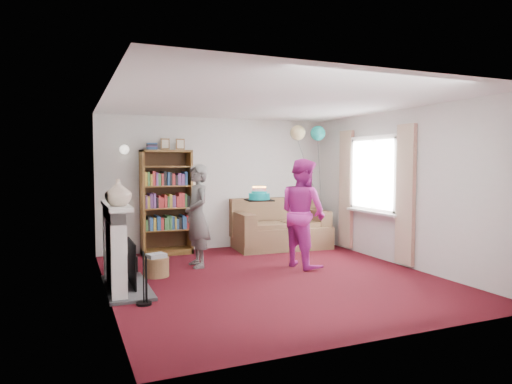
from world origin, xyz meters
name	(u,v)px	position (x,y,z in m)	size (l,w,h in m)	color
ground	(272,277)	(0.00, 0.00, 0.00)	(5.00, 5.00, 0.00)	#32070D
wall_back	(218,183)	(0.00, 2.51, 1.25)	(4.50, 0.02, 2.50)	silver
wall_left	(105,195)	(-2.26, 0.00, 1.25)	(0.02, 5.00, 2.50)	silver
wall_right	(399,187)	(2.26, 0.00, 1.25)	(0.02, 5.00, 2.50)	silver
ceiling	(272,102)	(0.00, 0.00, 2.50)	(4.50, 5.00, 0.01)	white
fireplace	(119,251)	(-2.09, 0.19, 0.51)	(0.55, 1.80, 1.12)	#3F3F42
window_bay	(373,189)	(2.21, 0.60, 1.20)	(0.14, 2.02, 2.20)	white
wall_sconce	(124,149)	(-1.75, 2.36, 1.88)	(0.16, 0.23, 0.16)	gold
bookcase	(166,203)	(-1.05, 2.30, 0.92)	(0.89, 0.42, 2.08)	#472B14
sofa	(280,229)	(1.12, 2.07, 0.35)	(1.80, 0.95, 0.95)	brown
wicker_basket	(156,266)	(-1.52, 0.70, 0.15)	(0.37, 0.37, 0.33)	#88613F
person_striped	(197,216)	(-0.80, 1.08, 0.81)	(0.59, 0.39, 1.62)	black
person_magenta	(303,213)	(0.75, 0.46, 0.86)	(0.83, 0.65, 1.71)	#AC2286
birthday_cake	(259,196)	(0.07, 0.64, 1.12)	(0.39, 0.39, 0.22)	black
balloons	(308,133)	(1.62, 1.87, 2.22)	(0.73, 0.29, 1.68)	#3F3F3F
mantel_vase	(118,192)	(-2.12, -0.15, 1.29)	(0.31, 0.31, 0.33)	beige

